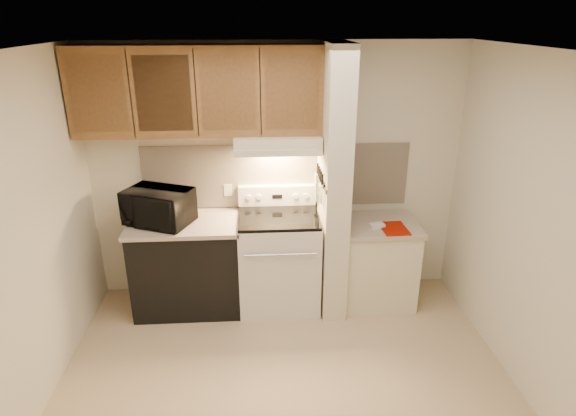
{
  "coord_description": "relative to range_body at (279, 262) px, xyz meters",
  "views": [
    {
      "loc": [
        -0.18,
        -3.01,
        2.7
      ],
      "look_at": [
        0.06,
        0.75,
        1.19
      ],
      "focal_mm": 30.0,
      "sensor_mm": 36.0,
      "label": 1
    }
  ],
  "objects": [
    {
      "name": "floor",
      "position": [
        0.0,
        -1.16,
        -0.46
      ],
      "size": [
        3.6,
        3.6,
        0.0
      ],
      "primitive_type": "plane",
      "color": "#C8AD89",
      "rests_on": "ground"
    },
    {
      "name": "ceiling",
      "position": [
        0.0,
        -1.16,
        2.04
      ],
      "size": [
        3.6,
        3.6,
        0.0
      ],
      "primitive_type": "plane",
      "rotation": [
        3.14,
        0.0,
        0.0
      ],
      "color": "white",
      "rests_on": "wall_back"
    },
    {
      "name": "wall_back",
      "position": [
        0.0,
        0.34,
        0.79
      ],
      "size": [
        3.6,
        2.5,
        0.02
      ],
      "primitive_type": "cube",
      "rotation": [
        1.57,
        0.0,
        0.0
      ],
      "color": "beige",
      "rests_on": "floor"
    },
    {
      "name": "wall_left",
      "position": [
        -1.8,
        -1.16,
        0.79
      ],
      "size": [
        0.02,
        3.0,
        2.5
      ],
      "primitive_type": "cube",
      "color": "beige",
      "rests_on": "floor"
    },
    {
      "name": "wall_right",
      "position": [
        1.8,
        -1.16,
        0.79
      ],
      "size": [
        0.02,
        3.0,
        2.5
      ],
      "primitive_type": "cube",
      "color": "beige",
      "rests_on": "floor"
    },
    {
      "name": "backsplash",
      "position": [
        0.0,
        0.33,
        0.78
      ],
      "size": [
        2.6,
        0.02,
        0.63
      ],
      "primitive_type": "cube",
      "color": "beige",
      "rests_on": "wall_back"
    },
    {
      "name": "range_body",
      "position": [
        0.0,
        0.0,
        0.0
      ],
      "size": [
        0.76,
        0.65,
        0.92
      ],
      "primitive_type": "cube",
      "color": "silver",
      "rests_on": "floor"
    },
    {
      "name": "oven_window",
      "position": [
        0.0,
        -0.32,
        0.04
      ],
      "size": [
        0.5,
        0.01,
        0.3
      ],
      "primitive_type": "cube",
      "color": "black",
      "rests_on": "range_body"
    },
    {
      "name": "oven_handle",
      "position": [
        0.0,
        -0.35,
        0.26
      ],
      "size": [
        0.65,
        0.02,
        0.02
      ],
      "primitive_type": "cylinder",
      "rotation": [
        0.0,
        1.57,
        0.0
      ],
      "color": "silver",
      "rests_on": "range_body"
    },
    {
      "name": "cooktop",
      "position": [
        0.0,
        0.0,
        0.48
      ],
      "size": [
        0.74,
        0.64,
        0.03
      ],
      "primitive_type": "cube",
      "color": "black",
      "rests_on": "range_body"
    },
    {
      "name": "range_backguard",
      "position": [
        0.0,
        0.28,
        0.59
      ],
      "size": [
        0.76,
        0.08,
        0.2
      ],
      "primitive_type": "cube",
      "color": "silver",
      "rests_on": "range_body"
    },
    {
      "name": "range_display",
      "position": [
        0.0,
        0.24,
        0.59
      ],
      "size": [
        0.1,
        0.01,
        0.04
      ],
      "primitive_type": "cube",
      "color": "black",
      "rests_on": "range_backguard"
    },
    {
      "name": "range_knob_left_outer",
      "position": [
        -0.28,
        0.24,
        0.59
      ],
      "size": [
        0.05,
        0.02,
        0.05
      ],
      "primitive_type": "cylinder",
      "rotation": [
        1.57,
        0.0,
        0.0
      ],
      "color": "silver",
      "rests_on": "range_backguard"
    },
    {
      "name": "range_knob_left_inner",
      "position": [
        -0.18,
        0.24,
        0.59
      ],
      "size": [
        0.05,
        0.02,
        0.05
      ],
      "primitive_type": "cylinder",
      "rotation": [
        1.57,
        0.0,
        0.0
      ],
      "color": "silver",
      "rests_on": "range_backguard"
    },
    {
      "name": "range_knob_right_inner",
      "position": [
        0.18,
        0.24,
        0.59
      ],
      "size": [
        0.05,
        0.02,
        0.05
      ],
      "primitive_type": "cylinder",
      "rotation": [
        1.57,
        0.0,
        0.0
      ],
      "color": "silver",
      "rests_on": "range_backguard"
    },
    {
      "name": "range_knob_right_outer",
      "position": [
        0.28,
        0.24,
        0.59
      ],
      "size": [
        0.05,
        0.02,
        0.05
      ],
      "primitive_type": "cylinder",
      "rotation": [
        1.57,
        0.0,
        0.0
      ],
      "color": "silver",
      "rests_on": "range_backguard"
    },
    {
      "name": "dishwasher_front",
      "position": [
        -0.88,
        0.01,
        -0.03
      ],
      "size": [
        1.0,
        0.63,
        0.87
      ],
      "primitive_type": "cube",
      "color": "black",
      "rests_on": "floor"
    },
    {
      "name": "left_countertop",
      "position": [
        -0.88,
        0.01,
        0.43
      ],
      "size": [
        1.04,
        0.67,
        0.04
      ],
      "primitive_type": "cube",
      "color": "#B7A694",
      "rests_on": "dishwasher_front"
    },
    {
      "name": "spoon_rest",
      "position": [
        -1.23,
        0.15,
        0.46
      ],
      "size": [
        0.26,
        0.11,
        0.02
      ],
      "primitive_type": "cube",
      "rotation": [
        0.0,
        0.0,
        -0.15
      ],
      "color": "black",
      "rests_on": "left_countertop"
    },
    {
      "name": "teal_jar",
      "position": [
        -0.83,
        0.23,
        0.5
      ],
      "size": [
        0.1,
        0.1,
        0.09
      ],
      "primitive_type": "cylinder",
      "rotation": [
        0.0,
        0.0,
        0.24
      ],
      "color": "#266465",
      "rests_on": "left_countertop"
    },
    {
      "name": "outlet",
      "position": [
        -0.48,
        0.32,
        0.64
      ],
      "size": [
        0.08,
        0.01,
        0.12
      ],
      "primitive_type": "cube",
      "color": "beige",
      "rests_on": "backsplash"
    },
    {
      "name": "microwave",
      "position": [
        -1.1,
        -0.01,
        0.61
      ],
      "size": [
        0.69,
        0.59,
        0.32
      ],
      "primitive_type": "imported",
      "rotation": [
        0.0,
        0.0,
        -0.4
      ],
      "color": "black",
      "rests_on": "left_countertop"
    },
    {
      "name": "partition_pillar",
      "position": [
        0.51,
        -0.01,
        0.79
      ],
      "size": [
        0.22,
        0.7,
        2.5
      ],
      "primitive_type": "cube",
      "color": "beige",
      "rests_on": "floor"
    },
    {
      "name": "pillar_trim",
      "position": [
        0.39,
        -0.01,
        0.84
      ],
      "size": [
        0.01,
        0.7,
        0.04
      ],
      "primitive_type": "cube",
      "color": "brown",
      "rests_on": "partition_pillar"
    },
    {
      "name": "knife_strip",
      "position": [
        0.39,
        -0.06,
        0.86
      ],
      "size": [
        0.02,
        0.42,
        0.04
      ],
      "primitive_type": "cube",
      "color": "black",
      "rests_on": "partition_pillar"
    },
    {
      "name": "knife_blade_a",
      "position": [
        0.38,
        -0.21,
        0.76
      ],
      "size": [
        0.01,
        0.03,
        0.16
      ],
      "primitive_type": "cube",
      "color": "silver",
      "rests_on": "knife_strip"
    },
    {
      "name": "knife_handle_a",
      "position": [
        0.38,
        -0.21,
        0.91
      ],
      "size": [
        0.02,
        0.02,
        0.1
      ],
      "primitive_type": "cylinder",
      "color": "black",
      "rests_on": "knife_strip"
    },
    {
      "name": "knife_blade_b",
      "position": [
        0.38,
        -0.14,
        0.75
      ],
      "size": [
        0.01,
        0.04,
        0.18
      ],
      "primitive_type": "cube",
      "color": "silver",
      "rests_on": "knife_strip"
    },
    {
      "name": "knife_handle_b",
      "position": [
        0.38,
        -0.13,
        0.91
      ],
      "size": [
        0.02,
        0.02,
        0.1
      ],
      "primitive_type": "cylinder",
      "color": "black",
      "rests_on": "knife_strip"
    },
    {
      "name": "knife_blade_c",
      "position": [
        0.38,
        -0.06,
        0.74
      ],
      "size": [
        0.01,
        0.04,
        0.2
      ],
      "primitive_type": "cube",
      "color": "silver",
      "rests_on": "knife_strip"
    },
    {
      "name": "knife_handle_c",
      "position": [
        0.38,
        -0.05,
        0.91
      ],
      "size": [
        0.02,
        0.02,
        0.1
      ],
      "primitive_type": "cylinder",
      "color": "black",
      "rests_on": "knife_strip"
    },
    {
      "name": "knife_blade_d",
      "position": [
        0.38,
        0.02,
        0.76
      ],
      "size": [
        0.01,
        0.04,
        0.16
      ],
      "primitive_type": "cube",
      "color": "silver",
      "rests_on": "knife_strip"
    },
    {
      "name": "knife_handle_d",
      "position": [
        0.38,
        0.03,
        0.91
      ],
      "size": [
        0.02,
        0.02,
        0.1
      ],
      "primitive_type": "cylinder",
      "color": "black",
      "rests_on": "knife_strip"
    },
    {
      "name": "knife_blade_e",
      "position": [
        0.38,
        0.09,
        0.75
      ],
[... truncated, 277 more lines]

